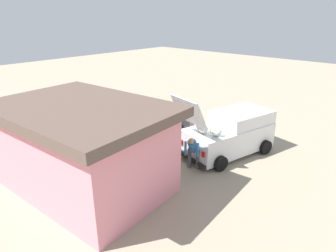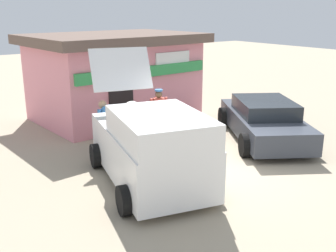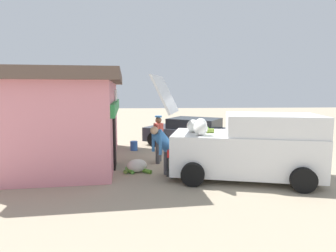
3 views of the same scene
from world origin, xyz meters
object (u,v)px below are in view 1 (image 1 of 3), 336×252
Objects in this scene: customer_bending at (193,150)px; unloaded_banana_pile at (169,169)px; parked_sedan at (144,120)px; delivery_van at (230,133)px; paint_bucket at (113,147)px; vendor_standing at (160,138)px; storefront_bar at (85,147)px.

customer_bending is 1.72× the size of unloaded_banana_pile.
parked_sedan is 5.44× the size of unloaded_banana_pile.
delivery_van reaches higher than paint_bucket.
vendor_standing is 4.24× the size of paint_bucket.
storefront_bar is 1.32× the size of delivery_van.
customer_bending is (-4.43, 1.60, 0.29)m from parked_sedan.
unloaded_banana_pile is (-1.46, -2.65, -1.39)m from storefront_bar.
storefront_bar reaches higher than vendor_standing.
parked_sedan is at bearing -74.22° from paint_bucket.
unloaded_banana_pile is at bearing 56.87° from customer_bending.
storefront_bar is 4.04m from customer_bending.
unloaded_banana_pile is at bearing -118.87° from storefront_bar.
delivery_van reaches higher than vendor_standing.
delivery_van reaches higher than customer_bending.
vendor_standing reaches higher than paint_bucket.
vendor_standing reaches higher than unloaded_banana_pile.
vendor_standing is at bearing 52.53° from delivery_van.
customer_bending is 1.20m from unloaded_banana_pile.
customer_bending reaches higher than paint_bucket.
parked_sedan is 2.79m from paint_bucket.
delivery_van is 5.56× the size of unloaded_banana_pile.
storefront_bar is 3.33m from unloaded_banana_pile.
parked_sedan is 3.16× the size of customer_bending.
delivery_van is 5.25m from paint_bucket.
delivery_van is 12.53× the size of paint_bucket.
parked_sedan is 4.72m from customer_bending.
storefront_bar is 1.35× the size of parked_sedan.
delivery_van is (-2.21, -5.82, -0.65)m from storefront_bar.
paint_bucket is at bearing -54.64° from storefront_bar.
vendor_standing is (1.89, 2.46, 0.01)m from delivery_van.
delivery_van is at bearing -138.81° from paint_bucket.
parked_sedan is (2.45, -5.05, -0.97)m from storefront_bar.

